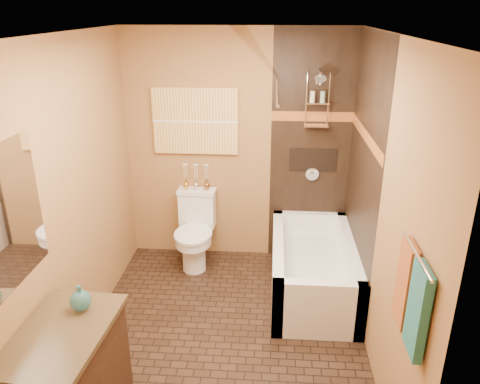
# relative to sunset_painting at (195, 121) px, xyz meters

# --- Properties ---
(floor) EXTENTS (3.00, 3.00, 0.00)m
(floor) POSITION_rel_sunset_painting_xyz_m (0.44, -1.48, -1.55)
(floor) COLOR black
(floor) RESTS_ON ground
(wall_left) EXTENTS (0.02, 3.00, 2.50)m
(wall_left) POSITION_rel_sunset_painting_xyz_m (-0.76, -1.48, -0.30)
(wall_left) COLOR olive
(wall_left) RESTS_ON floor
(wall_right) EXTENTS (0.02, 3.00, 2.50)m
(wall_right) POSITION_rel_sunset_painting_xyz_m (1.64, -1.48, -0.30)
(wall_right) COLOR olive
(wall_right) RESTS_ON floor
(wall_back) EXTENTS (2.40, 0.02, 2.50)m
(wall_back) POSITION_rel_sunset_painting_xyz_m (0.44, 0.02, -0.30)
(wall_back) COLOR olive
(wall_back) RESTS_ON floor
(wall_front) EXTENTS (2.40, 0.02, 2.50)m
(wall_front) POSITION_rel_sunset_painting_xyz_m (0.44, -2.98, -0.30)
(wall_front) COLOR olive
(wall_front) RESTS_ON floor
(ceiling) EXTENTS (3.00, 3.00, 0.00)m
(ceiling) POSITION_rel_sunset_painting_xyz_m (0.44, -1.48, 0.95)
(ceiling) COLOR silver
(ceiling) RESTS_ON wall_back
(alcove_tile_back) EXTENTS (0.85, 0.01, 2.50)m
(alcove_tile_back) POSITION_rel_sunset_painting_xyz_m (1.22, 0.01, -0.30)
(alcove_tile_back) COLOR black
(alcove_tile_back) RESTS_ON wall_back
(alcove_tile_right) EXTENTS (0.01, 1.50, 2.50)m
(alcove_tile_right) POSITION_rel_sunset_painting_xyz_m (1.63, -0.73, -0.30)
(alcove_tile_right) COLOR black
(alcove_tile_right) RESTS_ON wall_right
(mosaic_band_back) EXTENTS (0.85, 0.01, 0.10)m
(mosaic_band_back) POSITION_rel_sunset_painting_xyz_m (1.22, 0.00, 0.07)
(mosaic_band_back) COLOR #903D1A
(mosaic_band_back) RESTS_ON alcove_tile_back
(mosaic_band_right) EXTENTS (0.01, 1.50, 0.10)m
(mosaic_band_right) POSITION_rel_sunset_painting_xyz_m (1.62, -0.73, 0.07)
(mosaic_band_right) COLOR #903D1A
(mosaic_band_right) RESTS_ON alcove_tile_right
(alcove_niche) EXTENTS (0.50, 0.01, 0.25)m
(alcove_niche) POSITION_rel_sunset_painting_xyz_m (1.24, 0.01, -0.40)
(alcove_niche) COLOR black
(alcove_niche) RESTS_ON alcove_tile_back
(shower_fixtures) EXTENTS (0.24, 0.33, 1.16)m
(shower_fixtures) POSITION_rel_sunset_painting_xyz_m (1.24, -0.10, 0.12)
(shower_fixtures) COLOR silver
(shower_fixtures) RESTS_ON floor
(curtain_rod) EXTENTS (0.03, 1.55, 0.03)m
(curtain_rod) POSITION_rel_sunset_painting_xyz_m (0.84, -0.73, 0.47)
(curtain_rod) COLOR silver
(curtain_rod) RESTS_ON wall_back
(towel_bar) EXTENTS (0.02, 0.55, 0.02)m
(towel_bar) POSITION_rel_sunset_painting_xyz_m (1.59, -2.53, -0.10)
(towel_bar) COLOR silver
(towel_bar) RESTS_ON wall_right
(towel_teal) EXTENTS (0.05, 0.22, 0.52)m
(towel_teal) POSITION_rel_sunset_painting_xyz_m (1.60, -2.66, -0.37)
(towel_teal) COLOR #1E655F
(towel_teal) RESTS_ON towel_bar
(towel_rust) EXTENTS (0.05, 0.22, 0.52)m
(towel_rust) POSITION_rel_sunset_painting_xyz_m (1.60, -2.40, -0.37)
(towel_rust) COLOR #9C4B1C
(towel_rust) RESTS_ON towel_bar
(sunset_painting) EXTENTS (0.90, 0.04, 0.70)m
(sunset_painting) POSITION_rel_sunset_painting_xyz_m (0.00, 0.00, 0.00)
(sunset_painting) COLOR #CA872F
(sunset_painting) RESTS_ON wall_back
(bathtub) EXTENTS (0.80, 1.50, 0.55)m
(bathtub) POSITION_rel_sunset_painting_xyz_m (1.24, -0.73, -1.33)
(bathtub) COLOR white
(bathtub) RESTS_ON floor
(toilet) EXTENTS (0.42, 0.62, 0.81)m
(toilet) POSITION_rel_sunset_painting_xyz_m (0.00, -0.27, -1.14)
(toilet) COLOR white
(toilet) RESTS_ON floor
(vanity) EXTENTS (0.60, 0.92, 0.78)m
(vanity) POSITION_rel_sunset_painting_xyz_m (-0.48, -2.48, -1.16)
(vanity) COLOR black
(vanity) RESTS_ON floor
(teal_bottle) EXTENTS (0.18, 0.18, 0.22)m
(teal_bottle) POSITION_rel_sunset_painting_xyz_m (-0.43, -2.24, -0.68)
(teal_bottle) COLOR #266B73
(teal_bottle) RESTS_ON vanity
(bud_vases) EXTENTS (0.29, 0.06, 0.28)m
(bud_vases) POSITION_rel_sunset_painting_xyz_m (-0.00, -0.08, -0.58)
(bud_vases) COLOR gold
(bud_vases) RESTS_ON toilet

